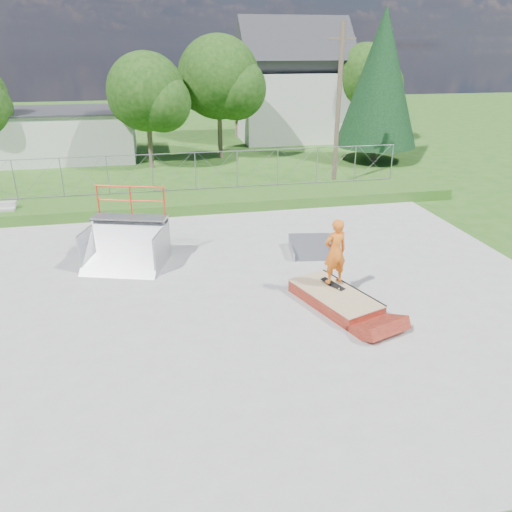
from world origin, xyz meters
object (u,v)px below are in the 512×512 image
(flat_bank_ramp, at_px, (312,248))
(skater, at_px, (335,254))
(quarter_pipe, at_px, (123,232))
(grind_box, at_px, (335,299))

(flat_bank_ramp, distance_m, skater, 3.60)
(quarter_pipe, distance_m, skater, 7.00)
(quarter_pipe, distance_m, flat_bank_ramp, 6.54)
(quarter_pipe, xyz_separation_m, skater, (6.02, -3.58, 0.16))
(grind_box, bearing_deg, skater, 59.18)
(quarter_pipe, relative_size, skater, 1.31)
(grind_box, xyz_separation_m, quarter_pipe, (-5.93, 3.99, 1.05))
(skater, bearing_deg, flat_bank_ramp, -107.83)
(quarter_pipe, bearing_deg, grind_box, -16.30)
(grind_box, height_order, flat_bank_ramp, flat_bank_ramp)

